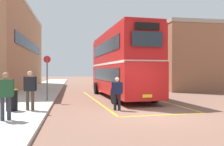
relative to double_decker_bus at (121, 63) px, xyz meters
name	(u,v)px	position (x,y,z in m)	size (l,w,h in m)	color
ground_plane	(105,90)	(-0.11, 7.24, -2.51)	(135.60, 135.60, 0.00)	brown
sidewalk_left	(43,88)	(-6.61, 9.64, -2.44)	(4.00, 57.60, 0.14)	#B2ADA3
brick_building_left	(4,48)	(-11.05, 11.07, 2.09)	(5.81, 20.04, 9.20)	#AD7A56
depot_building_right	(170,60)	(8.79, 11.20, 0.90)	(6.93, 16.34, 6.81)	#9E6647
double_decker_bus	(121,63)	(0.00, 0.00, 0.00)	(3.31, 10.48, 4.75)	black
single_deck_bus	(116,73)	(3.10, 18.13, -0.87)	(2.97, 8.68, 3.02)	black
pedestrian_boarding	(117,91)	(-1.35, -5.58, -1.58)	(0.54, 0.32, 1.62)	black
pedestrian_waiting_near	(30,87)	(-5.43, -5.71, -1.32)	(0.60, 0.27, 1.79)	#473828
pedestrian_waiting_far	(6,92)	(-5.90, -7.90, -1.36)	(0.55, 0.37, 1.74)	#2D2D38
litter_bin	(12,100)	(-6.21, -5.73, -1.89)	(0.52, 0.52, 0.97)	black
bus_stop_sign	(47,74)	(-5.04, -2.05, -0.73)	(0.43, 0.15, 2.74)	#4C4C51
bay_marking_yellow	(128,101)	(0.06, -1.92, -2.51)	(4.99, 12.61, 0.01)	gold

